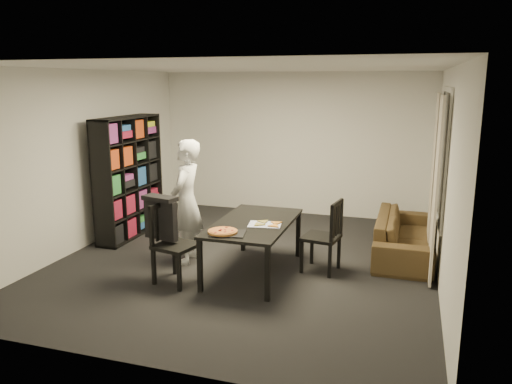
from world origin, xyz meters
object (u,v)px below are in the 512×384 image
(bookshelf, at_px, (129,177))
(person, at_px, (186,202))
(chair_left, at_px, (170,237))
(sofa, at_px, (405,235))
(dining_table, at_px, (254,226))
(pepperoni_pizza, at_px, (223,231))
(baking_tray, at_px, (228,233))
(chair_right, at_px, (328,232))

(bookshelf, distance_m, person, 1.63)
(person, bearing_deg, bookshelf, -125.78)
(chair_left, height_order, sofa, chair_left)
(person, distance_m, sofa, 3.12)
(dining_table, relative_size, pepperoni_pizza, 4.70)
(chair_left, bearing_deg, sofa, -42.69)
(bookshelf, bearing_deg, baking_tray, -34.64)
(bookshelf, height_order, chair_right, bookshelf)
(chair_left, height_order, baking_tray, chair_left)
(chair_left, bearing_deg, bookshelf, 56.98)
(bookshelf, relative_size, dining_table, 1.16)
(bookshelf, xyz_separation_m, chair_left, (1.49, -1.54, -0.39))
(person, xyz_separation_m, sofa, (2.84, 1.17, -0.55))
(chair_right, distance_m, baking_tray, 1.38)
(person, bearing_deg, baking_tray, 45.82)
(chair_right, bearing_deg, pepperoni_pizza, -41.31)
(dining_table, bearing_deg, pepperoni_pizza, -107.92)
(chair_right, bearing_deg, bookshelf, -92.32)
(chair_right, bearing_deg, person, -75.49)
(bookshelf, distance_m, pepperoni_pizza, 2.71)
(baking_tray, relative_size, sofa, 0.20)
(dining_table, height_order, baking_tray, baking_tray)
(chair_left, xyz_separation_m, person, (-0.10, 0.70, 0.28))
(chair_left, distance_m, baking_tray, 0.78)
(pepperoni_pizza, bearing_deg, person, 137.91)
(chair_left, relative_size, chair_right, 1.04)
(pepperoni_pizza, bearing_deg, dining_table, 72.08)
(person, bearing_deg, chair_left, 3.37)
(chair_left, relative_size, baking_tray, 2.47)
(dining_table, relative_size, sofa, 0.83)
(dining_table, relative_size, chair_right, 1.73)
(bookshelf, xyz_separation_m, pepperoni_pizza, (2.19, -1.57, -0.24))
(dining_table, height_order, sofa, dining_table)
(chair_left, xyz_separation_m, chair_right, (1.80, 0.88, -0.02))
(person, bearing_deg, dining_table, 77.83)
(bookshelf, relative_size, sofa, 0.96)
(dining_table, relative_size, baking_tray, 4.11)
(pepperoni_pizza, relative_size, sofa, 0.18)
(dining_table, xyz_separation_m, baking_tray, (-0.13, -0.58, 0.07))
(bookshelf, distance_m, chair_left, 2.18)
(dining_table, bearing_deg, chair_left, -147.64)
(dining_table, height_order, pepperoni_pizza, pepperoni_pizza)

